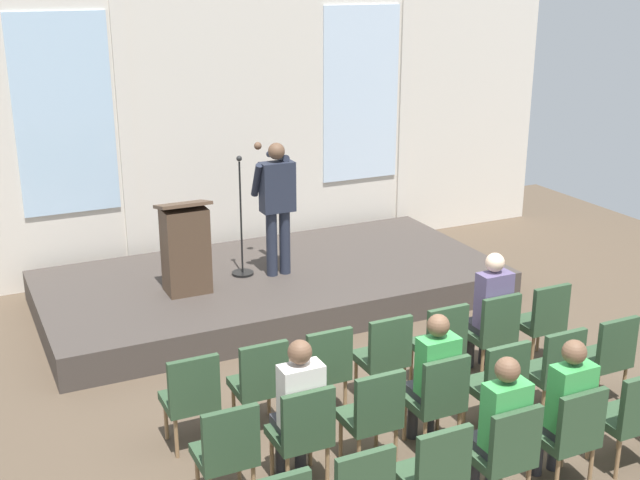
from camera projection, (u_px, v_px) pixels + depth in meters
name	position (u px, v px, depth m)	size (l,w,h in m)	color
ground_plane	(426.00, 440.00, 7.59)	(14.22, 14.22, 0.00)	brown
rear_partition	(225.00, 130.00, 11.67)	(10.83, 0.14, 3.86)	silver
stage_platform	(272.00, 286.00, 10.75)	(5.84, 2.84, 0.39)	#3F3833
speaker	(277.00, 199.00, 10.31)	(0.50, 0.69, 1.71)	#232838
mic_stand	(242.00, 250.00, 10.49)	(0.28, 0.28, 1.55)	black
lectern	(186.00, 248.00, 9.87)	(0.60, 0.48, 1.16)	#4C3828
chair_r0_c0	(191.00, 395.00, 7.31)	(0.46, 0.44, 0.94)	olive
chair_r0_c1	(260.00, 380.00, 7.58)	(0.46, 0.44, 0.94)	olive
chair_r0_c2	(324.00, 366.00, 7.85)	(0.46, 0.44, 0.94)	olive
chair_r0_c3	(384.00, 353.00, 8.11)	(0.46, 0.44, 0.94)	olive
chair_r0_c4	(440.00, 340.00, 8.38)	(0.46, 0.44, 0.94)	olive
chair_r0_c5	(493.00, 329.00, 8.65)	(0.46, 0.44, 0.94)	olive
audience_r0_c5	(490.00, 307.00, 8.65)	(0.36, 0.39, 1.36)	#2D2D33
chair_r0_c6	(543.00, 318.00, 8.92)	(0.46, 0.44, 0.94)	olive
chair_r1_c0	(227.00, 449.00, 6.49)	(0.46, 0.44, 0.94)	olive
chair_r1_c1	(303.00, 430.00, 6.76)	(0.46, 0.44, 0.94)	olive
audience_r1_c1	(299.00, 404.00, 6.77)	(0.36, 0.39, 1.32)	#2D2D33
chair_r1_c2	(373.00, 412.00, 7.03)	(0.46, 0.44, 0.94)	olive
chair_r1_c3	(438.00, 396.00, 7.29)	(0.46, 0.44, 0.94)	olive
audience_r1_c3	(434.00, 373.00, 7.30)	(0.36, 0.39, 1.30)	#2D2D33
chair_r1_c4	(498.00, 381.00, 7.56)	(0.46, 0.44, 0.94)	olive
chair_r1_c5	(555.00, 367.00, 7.83)	(0.46, 0.44, 0.94)	olive
chair_r1_c6	(607.00, 354.00, 8.09)	(0.46, 0.44, 0.94)	olive
chair_r2_c2	(434.00, 471.00, 6.20)	(0.46, 0.44, 0.94)	olive
chair_r2_c3	(505.00, 450.00, 6.47)	(0.46, 0.44, 0.94)	olive
audience_r2_c3	(500.00, 423.00, 6.48)	(0.36, 0.39, 1.32)	#2D2D33
chair_r2_c4	(570.00, 431.00, 6.74)	(0.46, 0.44, 0.94)	olive
audience_r2_c4	(566.00, 405.00, 6.74)	(0.36, 0.39, 1.33)	#2D2D33
chair_r2_c5	(630.00, 413.00, 7.01)	(0.46, 0.44, 0.94)	olive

